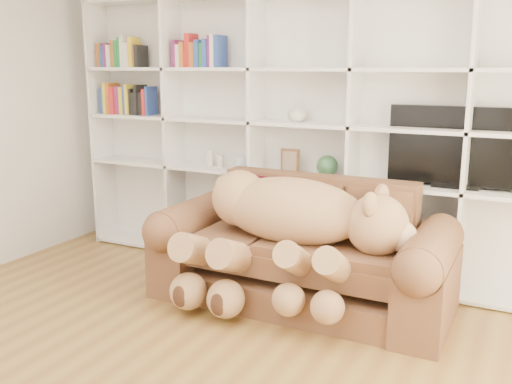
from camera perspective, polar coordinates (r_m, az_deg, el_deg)
The scene contains 12 objects.
wall_back at distance 5.03m, azimuth 5.63°, elevation 7.55°, with size 5.00×0.02×2.70m, color silver.
bookshelf at distance 5.00m, azimuth 2.46°, elevation 7.06°, with size 4.43×0.35×2.40m.
sofa at distance 4.38m, azimuth 4.64°, elevation -6.55°, with size 2.21×0.96×0.93m.
teddy_bear at distance 4.14m, azimuth 3.13°, elevation -3.36°, with size 1.65×0.91×0.96m.
throw_pillow at distance 4.60m, azimuth 0.06°, elevation -1.09°, with size 0.44×0.14×0.44m, color #540E20.
tv at distance 4.60m, azimuth 19.65°, elevation 4.18°, with size 1.05×0.18×0.62m.
picture_frame at distance 4.94m, azimuth 3.43°, elevation 3.14°, with size 0.16×0.03×0.20m, color #55351D.
green_vase at distance 4.82m, azimuth 7.14°, elevation 2.58°, with size 0.18×0.18×0.18m, color #2F5B38.
figurine_tall at distance 5.31m, azimuth -4.68°, elevation 3.38°, with size 0.07×0.07×0.15m, color beige.
figurine_short at distance 5.26m, azimuth -3.59°, elevation 3.10°, with size 0.07×0.07×0.11m, color beige.
snow_globe at distance 5.15m, azimuth -1.47°, elevation 3.02°, with size 0.12×0.12×0.12m, color silver.
shelf_vase at distance 4.86m, azimuth 4.13°, elevation 8.03°, with size 0.17×0.17×0.17m, color beige.
Camera 1 is at (1.81, -2.17, 1.78)m, focal length 40.00 mm.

